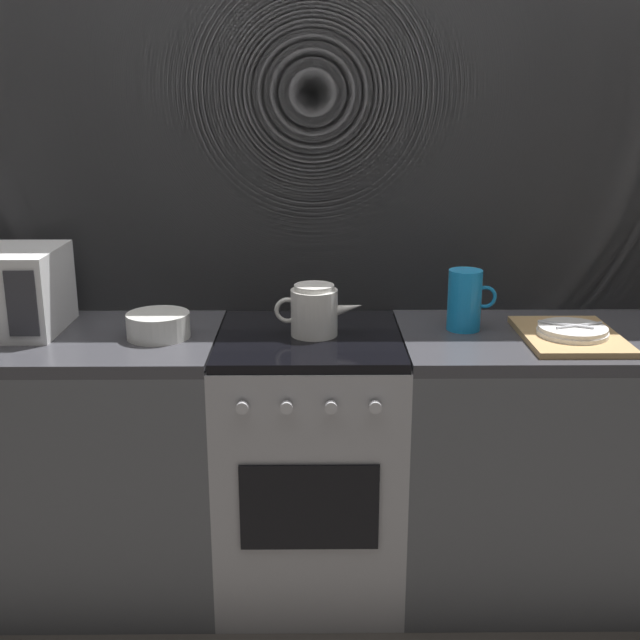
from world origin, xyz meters
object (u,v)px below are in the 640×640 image
at_px(pitcher, 465,300).
at_px(stove_unit, 310,462).
at_px(dish_pile, 571,334).
at_px(kettle, 315,310).
at_px(mixing_bowl, 158,325).

bearing_deg(pitcher, stove_unit, -173.38).
bearing_deg(dish_pile, pitcher, 159.71).
height_order(stove_unit, kettle, kettle).
distance_m(kettle, dish_pile, 0.81).
bearing_deg(kettle, dish_pile, -4.33).
relative_size(stove_unit, dish_pile, 2.25).
bearing_deg(dish_pile, kettle, 175.67).
relative_size(pitcher, dish_pile, 0.50).
xyz_separation_m(kettle, mixing_bowl, (-0.50, -0.02, -0.04)).
distance_m(stove_unit, dish_pile, 0.95).
relative_size(stove_unit, pitcher, 4.50).
xyz_separation_m(stove_unit, pitcher, (0.51, 0.06, 0.55)).
distance_m(stove_unit, mixing_bowl, 0.69).
height_order(stove_unit, mixing_bowl, mixing_bowl).
bearing_deg(kettle, mixing_bowl, -177.30).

